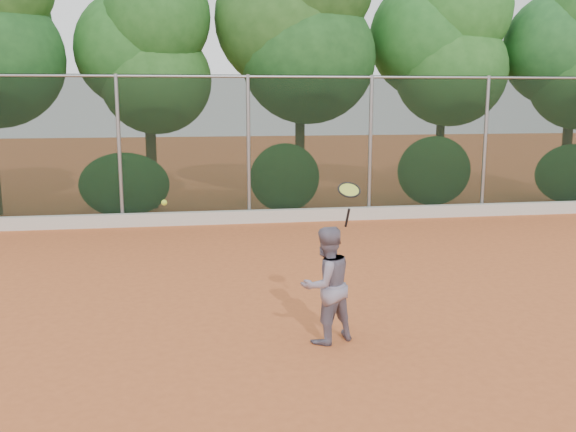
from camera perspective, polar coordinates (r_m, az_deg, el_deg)
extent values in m
plane|color=#C7602F|center=(8.93, 1.02, -9.10)|extent=(80.00, 80.00, 0.00)
cube|color=beige|center=(15.43, -3.39, -0.06)|extent=(24.00, 0.20, 0.30)
imported|color=slate|center=(7.93, 3.41, -6.13)|extent=(0.87, 0.79, 1.46)
cube|color=black|center=(15.39, -3.52, 5.93)|extent=(24.00, 0.01, 3.50)
cylinder|color=gray|center=(15.35, -3.60, 12.27)|extent=(24.00, 0.06, 0.06)
cylinder|color=gray|center=(15.40, -14.76, 5.60)|extent=(0.09, 0.09, 3.50)
cylinder|color=gray|center=(15.39, -3.52, 5.93)|extent=(0.09, 0.09, 3.50)
cylinder|color=gray|center=(15.96, 7.32, 6.03)|extent=(0.09, 0.09, 3.50)
cylinder|color=gray|center=(17.05, 17.10, 5.94)|extent=(0.09, 0.09, 3.50)
cylinder|color=#3E2C18|center=(17.69, -12.02, 4.54)|extent=(0.28, 0.28, 2.40)
ellipsoid|color=#24561D|center=(17.49, -11.65, 11.71)|extent=(2.90, 2.40, 2.80)
ellipsoid|color=#1F581E|center=(17.85, -13.36, 14.19)|extent=(3.20, 2.70, 3.10)
ellipsoid|color=#1E531C|center=(17.39, -11.55, 17.01)|extent=(2.70, 2.30, 2.90)
cylinder|color=#3A2A16|center=(17.61, 1.06, 5.73)|extent=(0.26, 0.26, 3.00)
ellipsoid|color=#286326|center=(17.51, 1.82, 13.89)|extent=(3.60, 3.00, 3.50)
ellipsoid|color=#39742C|center=(17.80, -0.01, 17.07)|extent=(3.90, 3.20, 3.80)
cylinder|color=#3B2816|center=(18.96, 13.30, 5.34)|extent=(0.24, 0.24, 2.70)
ellipsoid|color=#235A1E|center=(18.88, 14.31, 12.43)|extent=(3.20, 2.70, 3.10)
ellipsoid|color=#1F5B20|center=(19.02, 12.63, 15.20)|extent=(3.50, 2.90, 3.40)
ellipsoid|color=#226221|center=(18.97, 14.97, 17.55)|extent=(3.00, 2.50, 3.10)
cylinder|color=#3D2417|center=(20.31, 23.46, 4.81)|extent=(0.28, 0.28, 2.50)
ellipsoid|color=#2A6F2D|center=(20.29, 23.07, 13.47)|extent=(3.30, 2.80, 3.20)
ellipsoid|color=#2D6E2A|center=(16.29, -14.34, 2.69)|extent=(2.20, 1.16, 1.60)
ellipsoid|color=#316C29|center=(16.39, -0.28, 3.43)|extent=(1.80, 1.04, 1.76)
ellipsoid|color=#336D29|center=(17.44, 12.86, 3.93)|extent=(2.00, 1.10, 1.84)
ellipsoid|color=#2B6225|center=(19.30, 23.96, 3.46)|extent=(2.16, 1.12, 1.64)
cylinder|color=black|center=(7.78, 5.30, -0.16)|extent=(0.03, 0.18, 0.26)
torus|color=black|center=(7.66, 5.46, 2.33)|extent=(0.28, 0.25, 0.17)
cylinder|color=#B9C73A|center=(7.66, 5.46, 2.33)|extent=(0.24, 0.20, 0.13)
sphere|color=#B9DD32|center=(6.94, -10.95, 1.18)|extent=(0.06, 0.06, 0.06)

